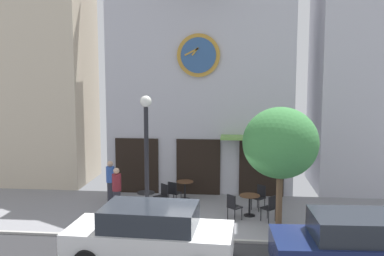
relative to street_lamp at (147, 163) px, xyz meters
The scene contains 17 objects.
ground_plane 3.39m from the street_lamp, 41.93° to the right, with size 29.15×12.15×0.13m.
clock_building 7.00m from the street_lamp, 77.67° to the left, with size 7.72×4.28×11.41m.
neighbor_building_left 9.80m from the street_lamp, 139.42° to the left, with size 6.12×3.28×11.18m.
street_lamp is the anchor object (origin of this frame).
street_tree 4.20m from the street_lamp, ahead, with size 2.32×2.09×3.96m.
cafe_table_near_door 2.34m from the street_lamp, 103.20° to the left, with size 0.63×0.63×0.77m.
cafe_table_near_curb 3.93m from the street_lamp, 76.96° to the left, with size 0.68×0.68×0.74m.
cafe_table_center 4.05m from the street_lamp, 27.11° to the left, with size 0.71×0.71×0.75m.
cafe_chair_left_end 4.44m from the street_lamp, 15.98° to the left, with size 0.57×0.57×0.90m.
cafe_chair_corner 2.78m from the street_lamp, 87.30° to the left, with size 0.57×0.57×0.90m.
cafe_chair_facing_street 3.20m from the street_lamp, 80.26° to the left, with size 0.53×0.53×0.90m.
cafe_chair_mid_row 3.38m from the street_lamp, 22.70° to the left, with size 0.57×0.57×0.90m.
cafe_chair_by_entrance 4.73m from the street_lamp, 33.73° to the left, with size 0.56×0.56×0.90m.
pedestrian_maroon 2.38m from the street_lamp, 134.28° to the left, with size 0.41×0.41×1.67m.
pedestrian_blue 3.52m from the street_lamp, 126.95° to the left, with size 0.32×0.32×1.67m.
parked_car_white 2.91m from the street_lamp, 76.53° to the right, with size 4.38×2.17×1.55m.
parked_car_navy 6.61m from the street_lamp, 24.49° to the right, with size 4.38×2.18×1.55m.
Camera 1 is at (0.88, -12.43, 4.92)m, focal length 40.84 mm.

